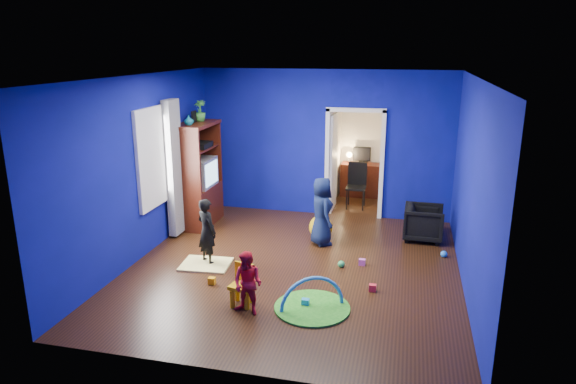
% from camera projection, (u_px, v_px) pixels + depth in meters
% --- Properties ---
extents(floor, '(5.00, 5.50, 0.01)m').
position_uv_depth(floor, '(294.00, 267.00, 7.99)').
color(floor, black).
rests_on(floor, ground).
extents(ceiling, '(5.00, 5.50, 0.01)m').
position_uv_depth(ceiling, '(295.00, 77.00, 7.19)').
color(ceiling, white).
rests_on(ceiling, wall_back).
extents(wall_back, '(5.00, 0.02, 2.90)m').
position_uv_depth(wall_back, '(325.00, 144.00, 10.16)').
color(wall_back, navy).
rests_on(wall_back, floor).
extents(wall_front, '(5.00, 0.02, 2.90)m').
position_uv_depth(wall_front, '(233.00, 244.00, 5.02)').
color(wall_front, navy).
rests_on(wall_front, floor).
extents(wall_left, '(0.02, 5.50, 2.90)m').
position_uv_depth(wall_left, '(141.00, 168.00, 8.14)').
color(wall_left, navy).
rests_on(wall_left, floor).
extents(wall_right, '(0.02, 5.50, 2.90)m').
position_uv_depth(wall_right, '(472.00, 187.00, 7.04)').
color(wall_right, navy).
rests_on(wall_right, floor).
extents(alcove, '(1.00, 1.75, 2.50)m').
position_uv_depth(alcove, '(359.00, 147.00, 10.90)').
color(alcove, silver).
rests_on(alcove, floor).
extents(armchair, '(0.70, 0.68, 0.62)m').
position_uv_depth(armchair, '(424.00, 223.00, 9.06)').
color(armchair, black).
rests_on(armchair, floor).
extents(child_black, '(0.46, 0.42, 1.06)m').
position_uv_depth(child_black, '(207.00, 231.00, 8.01)').
color(child_black, black).
rests_on(child_black, floor).
extents(child_navy, '(0.61, 0.69, 1.19)m').
position_uv_depth(child_navy, '(322.00, 211.00, 8.78)').
color(child_navy, '#10163C').
rests_on(child_navy, floor).
extents(toddler_red, '(0.47, 0.40, 0.84)m').
position_uv_depth(toddler_red, '(248.00, 283.00, 6.50)').
color(toddler_red, red).
rests_on(toddler_red, floor).
extents(vase, '(0.21, 0.21, 0.18)m').
position_uv_depth(vase, '(189.00, 120.00, 9.12)').
color(vase, '#0D6A6E').
rests_on(vase, tv_armoire).
extents(potted_plant, '(0.23, 0.23, 0.39)m').
position_uv_depth(potted_plant, '(200.00, 111.00, 9.58)').
color(potted_plant, '#378B32').
rests_on(potted_plant, tv_armoire).
extents(tv_armoire, '(0.58, 1.14, 1.96)m').
position_uv_depth(tv_armoire, '(198.00, 174.00, 9.70)').
color(tv_armoire, '#381509').
rests_on(tv_armoire, floor).
extents(crt_tv, '(0.46, 0.70, 0.54)m').
position_uv_depth(crt_tv, '(200.00, 173.00, 9.68)').
color(crt_tv, silver).
rests_on(crt_tv, tv_armoire).
extents(yellow_blanket, '(0.80, 0.66, 0.03)m').
position_uv_depth(yellow_blanket, '(206.00, 264.00, 8.06)').
color(yellow_blanket, '#F2E07A').
rests_on(yellow_blanket, floor).
extents(hopper_ball, '(0.43, 0.43, 0.43)m').
position_uv_depth(hopper_ball, '(321.00, 227.00, 9.13)').
color(hopper_ball, yellow).
rests_on(hopper_ball, floor).
extents(kid_chair, '(0.33, 0.33, 0.50)m').
position_uv_depth(kid_chair, '(242.00, 287.00, 6.77)').
color(kid_chair, yellow).
rests_on(kid_chair, floor).
extents(play_mat, '(1.00, 1.00, 0.03)m').
position_uv_depth(play_mat, '(312.00, 308.00, 6.73)').
color(play_mat, green).
rests_on(play_mat, floor).
extents(toy_arch, '(0.79, 0.49, 0.89)m').
position_uv_depth(toy_arch, '(312.00, 307.00, 6.72)').
color(toy_arch, '#3F8CD8').
rests_on(toy_arch, floor).
extents(window_left, '(0.03, 0.95, 1.55)m').
position_uv_depth(window_left, '(152.00, 158.00, 8.44)').
color(window_left, white).
rests_on(window_left, wall_left).
extents(curtain, '(0.14, 0.42, 2.40)m').
position_uv_depth(curtain, '(174.00, 168.00, 9.01)').
color(curtain, slate).
rests_on(curtain, floor).
extents(doorway, '(1.16, 0.10, 2.10)m').
position_uv_depth(doorway, '(354.00, 165.00, 10.14)').
color(doorway, white).
rests_on(doorway, floor).
extents(study_desk, '(0.88, 0.44, 0.75)m').
position_uv_depth(study_desk, '(360.00, 180.00, 11.74)').
color(study_desk, '#3D140A').
rests_on(study_desk, floor).
extents(desk_monitor, '(0.40, 0.05, 0.32)m').
position_uv_depth(desk_monitor, '(362.00, 154.00, 11.69)').
color(desk_monitor, black).
rests_on(desk_monitor, study_desk).
extents(desk_lamp, '(0.14, 0.14, 0.14)m').
position_uv_depth(desk_lamp, '(349.00, 155.00, 11.70)').
color(desk_lamp, '#FFD88C').
rests_on(desk_lamp, study_desk).
extents(folding_chair, '(0.40, 0.40, 0.92)m').
position_uv_depth(folding_chair, '(356.00, 187.00, 10.82)').
color(folding_chair, black).
rests_on(folding_chair, floor).
extents(book_shelf, '(0.88, 0.24, 0.04)m').
position_uv_depth(book_shelf, '(364.00, 107.00, 11.39)').
color(book_shelf, white).
rests_on(book_shelf, study_desk).
extents(toy_0, '(0.10, 0.08, 0.10)m').
position_uv_depth(toy_0, '(373.00, 288.00, 7.20)').
color(toy_0, red).
rests_on(toy_0, floor).
extents(toy_1, '(0.11, 0.11, 0.11)m').
position_uv_depth(toy_1, '(444.00, 254.00, 8.36)').
color(toy_1, '#2881E5').
rests_on(toy_1, floor).
extents(toy_2, '(0.10, 0.08, 0.10)m').
position_uv_depth(toy_2, '(212.00, 281.00, 7.41)').
color(toy_2, orange).
rests_on(toy_2, floor).
extents(toy_3, '(0.11, 0.11, 0.11)m').
position_uv_depth(toy_3, '(341.00, 264.00, 7.98)').
color(toy_3, green).
rests_on(toy_3, floor).
extents(toy_4, '(0.10, 0.08, 0.10)m').
position_uv_depth(toy_4, '(362.00, 262.00, 8.05)').
color(toy_4, '#D550B2').
rests_on(toy_4, floor).
extents(toy_5, '(0.10, 0.08, 0.10)m').
position_uv_depth(toy_5, '(305.00, 302.00, 6.79)').
color(toy_5, '#249DD1').
rests_on(toy_5, floor).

